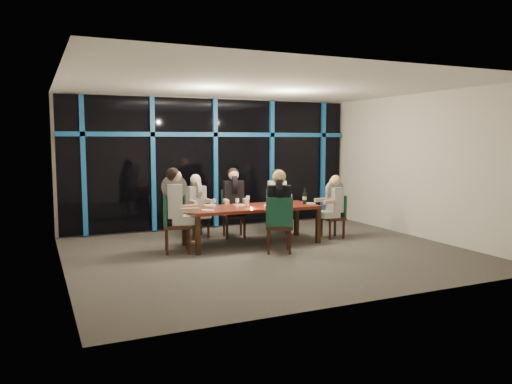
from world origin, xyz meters
TOP-DOWN VIEW (x-y plane):
  - room at (0.00, 0.00)m, footprint 7.04×7.00m
  - window_wall at (0.01, 2.93)m, footprint 6.86×0.43m
  - dining_table at (0.00, 0.80)m, footprint 2.60×1.00m
  - chair_far_left at (-0.81, 1.88)m, footprint 0.48×0.48m
  - chair_far_mid at (-0.04, 1.68)m, footprint 0.54×0.54m
  - chair_far_right at (1.01, 1.72)m, footprint 0.57×0.57m
  - chair_end_left at (-1.61, 0.72)m, footprint 0.58×0.58m
  - chair_end_right at (1.87, 0.69)m, footprint 0.42×0.42m
  - chair_near_mid at (0.13, -0.11)m, footprint 0.63×0.63m
  - diner_far_left at (-0.80, 1.80)m, footprint 0.49×0.60m
  - diner_far_mid at (-0.06, 1.59)m, footprint 0.54×0.66m
  - diner_far_right at (0.98, 1.65)m, footprint 0.58×0.65m
  - diner_end_left at (-1.52, 0.70)m, footprint 0.70×0.58m
  - diner_end_right at (1.79, 0.69)m, footprint 0.56×0.45m
  - diner_near_mid at (0.17, -0.03)m, footprint 0.64×0.70m
  - plate_far_left at (-0.71, 1.25)m, footprint 0.24×0.24m
  - plate_far_mid at (-0.16, 1.04)m, footprint 0.24×0.24m
  - plate_far_right at (0.79, 1.12)m, footprint 0.24×0.24m
  - plate_end_left at (-0.97, 0.59)m, footprint 0.24×0.24m
  - plate_end_right at (1.23, 0.69)m, footprint 0.24×0.24m
  - plate_near_mid at (0.39, 0.48)m, footprint 0.24×0.24m
  - wine_bottle at (1.10, 0.66)m, footprint 0.08×0.08m
  - water_pitcher at (0.66, 0.70)m, footprint 0.14×0.12m
  - tea_light at (-0.14, 0.48)m, footprint 0.05×0.05m
  - wine_glass_a at (-0.35, 0.69)m, footprint 0.07×0.07m
  - wine_glass_b at (0.01, 1.00)m, footprint 0.07×0.07m
  - wine_glass_c at (0.51, 0.78)m, footprint 0.08×0.08m
  - wine_glass_d at (-0.73, 0.93)m, footprint 0.07×0.07m
  - wine_glass_e at (0.94, 0.96)m, footprint 0.07×0.07m

SIDE VIEW (x-z plane):
  - chair_end_right at x=1.87m, z-range 0.05..0.95m
  - chair_far_left at x=-0.81m, z-range 0.05..0.96m
  - chair_far_right at x=1.01m, z-range 0.06..1.01m
  - chair_far_mid at x=-0.04m, z-range 0.06..1.05m
  - chair_near_mid at x=0.13m, z-range 0.06..1.09m
  - chair_end_left at x=-1.61m, z-range 0.06..1.11m
  - dining_table at x=0.00m, z-range 0.31..1.06m
  - plate_far_left at x=-0.71m, z-range 0.75..0.76m
  - plate_far_mid at x=-0.16m, z-range 0.75..0.76m
  - plate_far_right at x=0.79m, z-range 0.75..0.76m
  - plate_end_left at x=-0.97m, z-range 0.75..0.76m
  - plate_end_right at x=1.23m, z-range 0.75..0.76m
  - plate_near_mid at x=0.39m, z-range 0.75..0.76m
  - tea_light at x=-0.14m, z-range 0.75..0.78m
  - diner_end_right at x=1.79m, z-range 0.42..1.29m
  - water_pitcher at x=0.66m, z-range 0.75..0.97m
  - diner_far_left at x=-0.80m, z-range 0.43..1.31m
  - wine_glass_d at x=-0.73m, z-range 0.79..0.96m
  - wine_bottle at x=1.10m, z-range 0.71..1.05m
  - wine_glass_a at x=-0.35m, z-range 0.79..0.97m
  - wine_glass_e at x=0.94m, z-range 0.79..0.97m
  - wine_glass_b at x=0.01m, z-range 0.79..0.98m
  - wine_glass_c at x=0.51m, z-range 0.79..0.99m
  - diner_far_right at x=0.98m, z-range 0.45..1.38m
  - diner_far_mid at x=-0.06m, z-range 0.46..1.43m
  - diner_near_mid at x=0.17m, z-range 0.48..1.48m
  - diner_end_left at x=-1.52m, z-range 0.49..1.52m
  - window_wall at x=0.01m, z-range 0.08..3.02m
  - room at x=0.00m, z-range 0.51..3.53m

